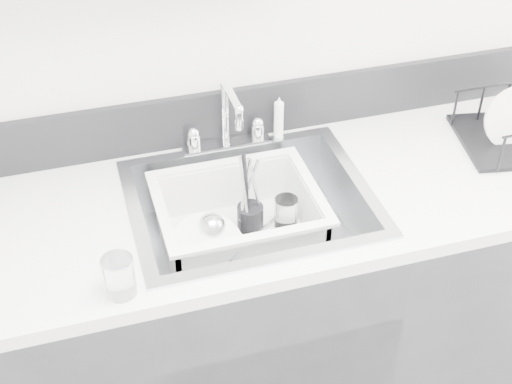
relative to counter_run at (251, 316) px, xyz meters
name	(u,v)px	position (x,y,z in m)	size (l,w,h in m)	color
room_shell	(445,96)	(0.00, -0.80, 1.22)	(3.50, 3.00, 2.60)	silver
counter_run	(251,316)	(0.00, 0.00, 0.00)	(3.20, 0.62, 0.92)	#28282B
backsplash	(222,116)	(0.00, 0.30, 0.54)	(3.20, 0.02, 0.16)	black
sink	(251,224)	(0.00, 0.00, 0.37)	(0.64, 0.52, 0.20)	silver
faucet	(227,131)	(0.00, 0.25, 0.52)	(0.26, 0.18, 0.23)	silver
side_sprayer	(279,118)	(0.16, 0.25, 0.53)	(0.03, 0.03, 0.14)	white
wash_tub	(239,220)	(-0.03, 0.02, 0.38)	(0.44, 0.36, 0.17)	white
plate_stack	(211,252)	(-0.12, -0.03, 0.33)	(0.24, 0.23, 0.09)	white
utensil_cup	(250,217)	(0.01, 0.04, 0.36)	(0.07, 0.07, 0.25)	black
ladle	(237,242)	(-0.05, -0.04, 0.35)	(0.31, 0.11, 0.09)	silver
tumbler_in_tub	(286,212)	(0.12, 0.04, 0.35)	(0.07, 0.07, 0.09)	white
tumbler_counter	(119,276)	(-0.38, -0.24, 0.51)	(0.07, 0.07, 0.10)	white
bowl_small	(293,250)	(0.10, -0.08, 0.32)	(0.10, 0.10, 0.03)	white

